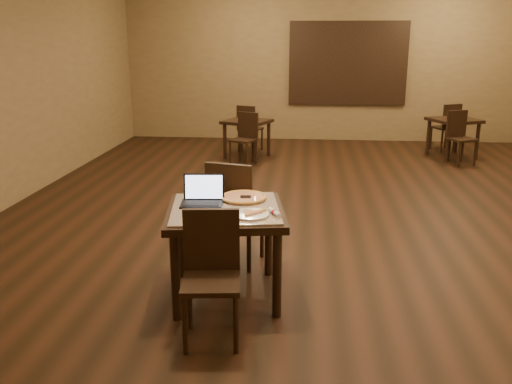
# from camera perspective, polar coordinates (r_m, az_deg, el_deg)

# --- Properties ---
(ground) EXTENTS (10.00, 10.00, 0.00)m
(ground) POSITION_cam_1_polar(r_m,az_deg,el_deg) (6.59, 7.61, -2.40)
(ground) COLOR black
(ground) RESTS_ON ground
(wall_back) EXTENTS (8.00, 0.02, 3.00)m
(wall_back) POSITION_cam_1_polar(r_m,az_deg,el_deg) (11.27, 7.02, 13.04)
(wall_back) COLOR olive
(wall_back) RESTS_ON ground
(wall_front) EXTENTS (8.00, 0.02, 3.00)m
(wall_front) POSITION_cam_1_polar(r_m,az_deg,el_deg) (1.41, 16.86, -8.69)
(wall_front) COLOR olive
(wall_front) RESTS_ON ground
(mural) EXTENTS (2.34, 0.05, 1.64)m
(mural) POSITION_cam_1_polar(r_m,az_deg,el_deg) (11.25, 9.64, 13.19)
(mural) COLOR #264F8C
(mural) RESTS_ON wall_back
(tiled_table) EXTENTS (1.05, 1.05, 0.76)m
(tiled_table) POSITION_cam_1_polar(r_m,az_deg,el_deg) (4.34, -3.22, -2.95)
(tiled_table) COLOR black
(tiled_table) RESTS_ON ground
(chair_main_near) EXTENTS (0.44, 0.44, 0.92)m
(chair_main_near) POSITION_cam_1_polar(r_m,az_deg,el_deg) (3.83, -4.72, -7.96)
(chair_main_near) COLOR black
(chair_main_near) RESTS_ON ground
(chair_main_far) EXTENTS (0.53, 0.53, 1.00)m
(chair_main_far) POSITION_cam_1_polar(r_m,az_deg,el_deg) (4.95, -2.40, -1.68)
(chair_main_far) COLOR black
(chair_main_far) RESTS_ON ground
(laptop) EXTENTS (0.35, 0.29, 0.23)m
(laptop) POSITION_cam_1_polar(r_m,az_deg,el_deg) (4.42, -5.62, -0.43)
(laptop) COLOR black
(laptop) RESTS_ON tiled_table
(plate) EXTENTS (0.28, 0.28, 0.02)m
(plate) POSITION_cam_1_polar(r_m,az_deg,el_deg) (4.11, -0.58, -2.39)
(plate) COLOR white
(plate) RESTS_ON tiled_table
(pizza_slice) EXTENTS (0.26, 0.26, 0.02)m
(pizza_slice) POSITION_cam_1_polar(r_m,az_deg,el_deg) (4.10, -0.58, -2.20)
(pizza_slice) COLOR beige
(pizza_slice) RESTS_ON plate
(pizza_pan) EXTENTS (0.35, 0.35, 0.01)m
(pizza_pan) POSITION_cam_1_polar(r_m,az_deg,el_deg) (4.52, -1.29, -0.73)
(pizza_pan) COLOR silver
(pizza_pan) RESTS_ON tiled_table
(pizza_whole) EXTENTS (0.38, 0.38, 0.03)m
(pizza_whole) POSITION_cam_1_polar(r_m,az_deg,el_deg) (4.51, -1.29, -0.54)
(pizza_whole) COLOR beige
(pizza_whole) RESTS_ON pizza_pan
(spatula) EXTENTS (0.12, 0.23, 0.01)m
(spatula) POSITION_cam_1_polar(r_m,az_deg,el_deg) (4.49, -1.07, -0.53)
(spatula) COLOR silver
(spatula) RESTS_ON pizza_whole
(napkin_roll) EXTENTS (0.12, 0.17, 0.04)m
(napkin_roll) POSITION_cam_1_polar(r_m,az_deg,el_deg) (4.13, 1.96, -2.15)
(napkin_roll) COLOR white
(napkin_roll) RESTS_ON tiled_table
(other_table_a) EXTENTS (0.96, 0.96, 0.68)m
(other_table_a) POSITION_cam_1_polar(r_m,az_deg,el_deg) (10.21, 20.09, 6.62)
(other_table_a) COLOR black
(other_table_a) RESTS_ON ground
(other_table_a_chair_near) EXTENTS (0.51, 0.51, 0.89)m
(other_table_a_chair_near) POSITION_cam_1_polar(r_m,az_deg,el_deg) (9.71, 20.62, 5.72)
(other_table_a_chair_near) COLOR black
(other_table_a_chair_near) RESTS_ON ground
(other_table_a_chair_far) EXTENTS (0.51, 0.51, 0.89)m
(other_table_a_chair_far) POSITION_cam_1_polar(r_m,az_deg,el_deg) (10.72, 19.54, 6.71)
(other_table_a_chair_far) COLOR black
(other_table_a_chair_far) RESTS_ON ground
(other_table_b) EXTENTS (0.93, 0.93, 0.67)m
(other_table_b) POSITION_cam_1_polar(r_m,az_deg,el_deg) (9.56, -0.96, 6.91)
(other_table_b) COLOR black
(other_table_b) RESTS_ON ground
(other_table_b_chair_near) EXTENTS (0.49, 0.49, 0.86)m
(other_table_b_chair_near) POSITION_cam_1_polar(r_m,az_deg,el_deg) (9.07, -1.12, 5.98)
(other_table_b_chair_near) COLOR black
(other_table_b_chair_near) RESTS_ON ground
(other_table_b_chair_far) EXTENTS (0.49, 0.49, 0.86)m
(other_table_b_chair_far) POSITION_cam_1_polar(r_m,az_deg,el_deg) (10.07, -0.81, 7.00)
(other_table_b_chair_far) COLOR black
(other_table_b_chair_far) RESTS_ON ground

